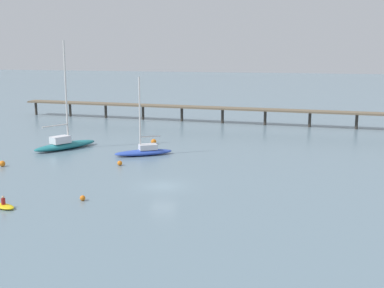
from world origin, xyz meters
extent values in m
plane|color=slate|center=(0.00, 0.00, 0.00)|extent=(400.00, 400.00, 0.00)
cube|color=brown|center=(0.00, 42.51, 2.72)|extent=(78.94, 9.72, 0.30)
cylinder|color=#38332D|center=(-38.35, 45.91, 1.28)|extent=(0.50, 0.50, 2.57)
cylinder|color=#38332D|center=(-30.68, 45.23, 1.28)|extent=(0.50, 0.50, 2.57)
cylinder|color=#38332D|center=(-23.01, 44.55, 1.28)|extent=(0.50, 0.50, 2.57)
cylinder|color=#38332D|center=(-15.34, 43.87, 1.28)|extent=(0.50, 0.50, 2.57)
cylinder|color=#38332D|center=(-7.67, 43.19, 1.28)|extent=(0.50, 0.50, 2.57)
cylinder|color=#38332D|center=(0.00, 42.51, 1.28)|extent=(0.50, 0.50, 2.57)
cylinder|color=#38332D|center=(7.67, 41.83, 1.28)|extent=(0.50, 0.50, 2.57)
cylinder|color=#38332D|center=(15.34, 41.15, 1.28)|extent=(0.50, 0.50, 2.57)
cylinder|color=#38332D|center=(23.01, 40.46, 1.28)|extent=(0.50, 0.50, 2.57)
ellipsoid|color=#1E727A|center=(-17.88, 15.51, 0.45)|extent=(7.07, 9.30, 0.91)
cube|color=silver|center=(-18.29, 14.86, 1.38)|extent=(2.71, 2.97, 0.94)
cylinder|color=silver|center=(-17.63, 15.91, 7.77)|extent=(0.23, 0.23, 13.73)
cylinder|color=silver|center=(-18.66, 14.28, 3.38)|extent=(2.22, 3.36, 0.19)
ellipsoid|color=#2D4CB7|center=(-6.18, 13.68, 0.36)|extent=(7.58, 5.37, 0.72)
cube|color=silver|center=(-5.65, 13.98, 1.07)|extent=(2.67, 2.31, 0.69)
cylinder|color=silver|center=(-6.52, 13.50, 5.43)|extent=(0.21, 0.21, 9.40)
cylinder|color=silver|center=(-5.35, 14.14, 2.42)|extent=(2.41, 1.43, 0.17)
ellipsoid|color=yellow|center=(-12.01, -9.75, 0.17)|extent=(2.74, 1.97, 0.35)
cylinder|color=maroon|center=(-12.01, -9.75, 0.62)|extent=(0.47, 0.47, 0.55)
sphere|color=tan|center=(-12.01, -9.75, 1.02)|extent=(0.24, 0.24, 0.24)
sphere|color=orange|center=(-6.87, 21.03, 0.39)|extent=(0.78, 0.78, 0.78)
sphere|color=orange|center=(-7.30, 7.65, 0.29)|extent=(0.58, 0.58, 0.58)
sphere|color=orange|center=(-20.72, 4.42, 0.35)|extent=(0.70, 0.70, 0.70)
sphere|color=orange|center=(-6.04, -6.29, 0.26)|extent=(0.51, 0.51, 0.51)
camera|label=1|loc=(13.10, -49.51, 14.48)|focal=48.61mm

